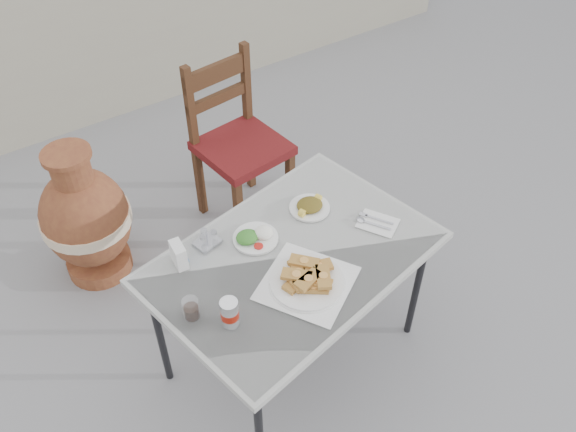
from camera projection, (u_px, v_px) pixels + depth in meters
ground at (302, 373)px, 2.75m from camera, size 80.00×80.00×0.00m
cafe_table at (293, 263)px, 2.40m from camera, size 1.22×0.94×0.67m
pide_plate at (307, 278)px, 2.24m from camera, size 0.43×0.43×0.06m
salad_rice_plate at (255, 236)px, 2.41m from camera, size 0.18×0.18×0.05m
salad_chopped_plate at (310, 206)px, 2.54m from camera, size 0.17×0.17×0.04m
soda_can at (230, 313)px, 2.09m from camera, size 0.06×0.06×0.12m
cola_glass at (191, 310)px, 2.13m from camera, size 0.06×0.06×0.08m
napkin_holder at (179, 255)px, 2.29m from camera, size 0.06×0.09×0.10m
condiment_caddy at (207, 240)px, 2.39m from camera, size 0.11×0.10×0.07m
cutlery_napkin at (375, 222)px, 2.49m from camera, size 0.18×0.20×0.01m
chair at (238, 142)px, 3.19m from camera, size 0.46×0.46×0.93m
terracotta_urn at (86, 219)px, 2.96m from camera, size 0.44×0.44×0.76m
back_wall at (77, 32)px, 3.83m from camera, size 6.00×0.25×1.20m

